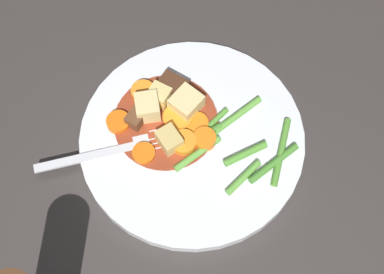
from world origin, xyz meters
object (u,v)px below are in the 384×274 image
object	(u,v)px
carrot_slice_0	(178,118)
carrot_slice_1	(144,154)
carrot_slice_3	(143,92)
potato_chunk_2	(160,96)
carrot_slice_5	(183,143)
carrot_slice_2	(118,122)
potato_chunk_1	(186,104)
meat_chunk_0	(173,87)
meat_chunk_1	(136,119)
potato_chunk_3	(147,108)
dinner_plate	(192,140)
fork	(116,150)
carrot_slice_4	(197,124)
carrot_slice_6	(206,136)
potato_chunk_0	(169,140)

from	to	relation	value
carrot_slice_0	carrot_slice_1	size ratio (longest dim) A/B	1.32
carrot_slice_3	potato_chunk_2	size ratio (longest dim) A/B	1.20
carrot_slice_5	potato_chunk_2	size ratio (longest dim) A/B	1.24
carrot_slice_1	carrot_slice_5	distance (m)	0.05
carrot_slice_5	carrot_slice_2	bearing A→B (deg)	1.03
carrot_slice_0	carrot_slice_2	world-z (taller)	same
carrot_slice_2	potato_chunk_1	bearing A→B (deg)	-145.04
carrot_slice_1	meat_chunk_0	xyz separation A→B (m)	(-0.00, -0.09, 0.01)
carrot_slice_5	meat_chunk_1	size ratio (longest dim) A/B	1.38
potato_chunk_3	potato_chunk_1	bearing A→B (deg)	-151.51
dinner_plate	carrot_slice_1	bearing A→B (deg)	42.81
carrot_slice_5	potato_chunk_3	size ratio (longest dim) A/B	1.01
carrot_slice_3	potato_chunk_1	xyz separation A→B (m)	(-0.05, -0.00, 0.01)
potato_chunk_1	fork	size ratio (longest dim) A/B	0.21
potato_chunk_3	carrot_slice_4	bearing A→B (deg)	-174.59
carrot_slice_0	meat_chunk_0	world-z (taller)	meat_chunk_0
carrot_slice_2	carrot_slice_6	distance (m)	0.10
carrot_slice_4	potato_chunk_3	size ratio (longest dim) A/B	0.93
potato_chunk_0	meat_chunk_1	size ratio (longest dim) A/B	1.29
carrot_slice_0	meat_chunk_1	world-z (taller)	meat_chunk_1
carrot_slice_5	dinner_plate	bearing A→B (deg)	-113.50
carrot_slice_6	meat_chunk_0	size ratio (longest dim) A/B	0.81
dinner_plate	carrot_slice_0	distance (m)	0.03
carrot_slice_1	potato_chunk_2	world-z (taller)	potato_chunk_2
carrot_slice_3	carrot_slice_1	bearing A→B (deg)	112.82
meat_chunk_1	carrot_slice_1	bearing A→B (deg)	124.18
carrot_slice_3	potato_chunk_3	distance (m)	0.03
carrot_slice_3	potato_chunk_2	xyz separation A→B (m)	(-0.02, 0.00, 0.01)
carrot_slice_0	potato_chunk_0	xyz separation A→B (m)	(-0.00, 0.03, 0.01)
carrot_slice_1	carrot_slice_3	bearing A→B (deg)	-67.18
carrot_slice_3	carrot_slice_6	world-z (taller)	carrot_slice_6
carrot_slice_6	potato_chunk_0	distance (m)	0.04
carrot_slice_5	potato_chunk_1	xyz separation A→B (m)	(0.01, -0.05, 0.01)
dinner_plate	carrot_slice_3	world-z (taller)	carrot_slice_3
carrot_slice_3	carrot_slice_4	size ratio (longest dim) A/B	1.07
carrot_slice_3	potato_chunk_3	size ratio (longest dim) A/B	0.99
carrot_slice_2	potato_chunk_0	world-z (taller)	potato_chunk_0
meat_chunk_1	potato_chunk_0	bearing A→B (deg)	165.59
meat_chunk_0	meat_chunk_1	distance (m)	0.06
carrot_slice_0	potato_chunk_0	bearing A→B (deg)	94.44
potato_chunk_1	potato_chunk_3	bearing A→B (deg)	28.49
carrot_slice_4	fork	size ratio (longest dim) A/B	0.18
carrot_slice_4	carrot_slice_5	xyz separation A→B (m)	(0.01, 0.03, 0.00)
carrot_slice_6	potato_chunk_3	size ratio (longest dim) A/B	0.91
dinner_plate	meat_chunk_0	distance (m)	0.07
carrot_slice_6	potato_chunk_2	bearing A→B (deg)	-21.89
dinner_plate	carrot_slice_5	world-z (taller)	carrot_slice_5
fork	meat_chunk_1	bearing A→B (deg)	-101.68
carrot_slice_5	potato_chunk_1	world-z (taller)	potato_chunk_1
dinner_plate	carrot_slice_6	bearing A→B (deg)	-165.44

